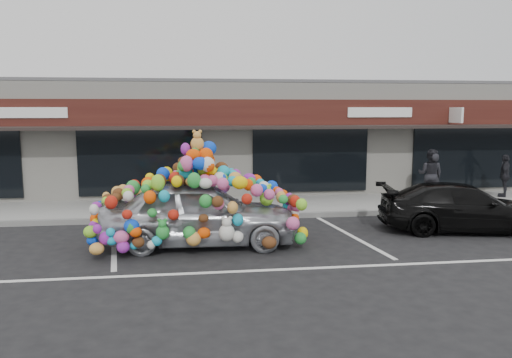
{
  "coord_description": "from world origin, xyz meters",
  "views": [
    {
      "loc": [
        -1.34,
        -12.01,
        3.28
      ],
      "look_at": [
        0.47,
        1.4,
        1.37
      ],
      "focal_mm": 35.0,
      "sensor_mm": 36.0,
      "label": 1
    }
  ],
  "objects": [
    {
      "name": "toy_car",
      "position": [
        -1.13,
        -0.17,
        0.98
      ],
      "size": [
        3.35,
        5.03,
        2.89
      ],
      "rotation": [
        0.0,
        0.0,
        1.53
      ],
      "color": "gray",
      "rests_on": "ground"
    },
    {
      "name": "pedestrian_c",
      "position": [
        9.83,
        4.28,
        0.91
      ],
      "size": [
        0.94,
        0.83,
        1.52
      ],
      "primitive_type": "imported",
      "rotation": [
        0.0,
        0.0,
        4.08
      ],
      "color": "#2B272D",
      "rests_on": "sidewalk"
    },
    {
      "name": "kerb",
      "position": [
        0.0,
        2.5,
        0.07
      ],
      "size": [
        26.0,
        0.18,
        0.16
      ],
      "primitive_type": "cube",
      "color": "slate",
      "rests_on": "ground"
    },
    {
      "name": "parking_stripe_mid",
      "position": [
        2.8,
        0.2,
        0.0
      ],
      "size": [
        0.73,
        4.37,
        0.01
      ],
      "primitive_type": "cube",
      "rotation": [
        0.0,
        0.0,
        0.14
      ],
      "color": "silver",
      "rests_on": "ground"
    },
    {
      "name": "sidewalk",
      "position": [
        0.0,
        4.0,
        0.07
      ],
      "size": [
        26.0,
        3.0,
        0.15
      ],
      "primitive_type": "cube",
      "color": "gray",
      "rests_on": "ground"
    },
    {
      "name": "black_sedan",
      "position": [
        5.95,
        0.33,
        0.64
      ],
      "size": [
        2.54,
        4.66,
        1.28
      ],
      "primitive_type": "imported",
      "rotation": [
        0.0,
        0.0,
        1.4
      ],
      "color": "black",
      "rests_on": "ground"
    },
    {
      "name": "ground",
      "position": [
        0.0,
        0.0,
        0.0
      ],
      "size": [
        90.0,
        90.0,
        0.0
      ],
      "primitive_type": "plane",
      "color": "black",
      "rests_on": "ground"
    },
    {
      "name": "pedestrian_a",
      "position": [
        6.97,
        4.0,
        0.96
      ],
      "size": [
        0.61,
        0.42,
        1.62
      ],
      "primitive_type": "imported",
      "rotation": [
        0.0,
        0.0,
        3.09
      ],
      "color": "#232429",
      "rests_on": "sidewalk"
    },
    {
      "name": "pedestrian_b",
      "position": [
        6.93,
        4.12,
        1.03
      ],
      "size": [
        1.08,
        1.06,
        1.75
      ],
      "primitive_type": "imported",
      "rotation": [
        0.0,
        0.0,
        2.42
      ],
      "color": "black",
      "rests_on": "sidewalk"
    },
    {
      "name": "parking_stripe_left",
      "position": [
        -3.2,
        0.2,
        0.0
      ],
      "size": [
        0.73,
        4.37,
        0.01
      ],
      "primitive_type": "cube",
      "rotation": [
        0.0,
        0.0,
        0.14
      ],
      "color": "silver",
      "rests_on": "ground"
    },
    {
      "name": "shop_building",
      "position": [
        0.0,
        8.44,
        2.16
      ],
      "size": [
        24.0,
        7.2,
        4.31
      ],
      "color": "silver",
      "rests_on": "ground"
    },
    {
      "name": "lane_line",
      "position": [
        2.0,
        -2.3,
        0.0
      ],
      "size": [
        14.0,
        0.12,
        0.01
      ],
      "primitive_type": "cube",
      "color": "silver",
      "rests_on": "ground"
    }
  ]
}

